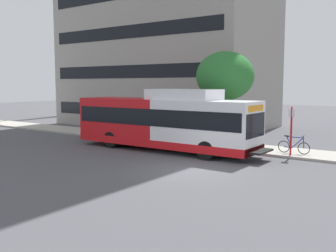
{
  "coord_description": "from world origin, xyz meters",
  "views": [
    {
      "loc": [
        -14.6,
        -9.27,
        3.92
      ],
      "look_at": [
        2.91,
        3.21,
        1.6
      ],
      "focal_mm": 41.35,
      "sensor_mm": 36.0,
      "label": 1
    }
  ],
  "objects_px": {
    "transit_bus": "(164,122)",
    "bicycle_parked": "(294,146)",
    "bus_stop_sign_pole": "(291,127)",
    "street_tree_near_stop": "(225,76)"
  },
  "relations": [
    {
      "from": "bus_stop_sign_pole",
      "to": "street_tree_near_stop",
      "type": "height_order",
      "value": "street_tree_near_stop"
    },
    {
      "from": "bicycle_parked",
      "to": "street_tree_near_stop",
      "type": "distance_m",
      "value": 6.41
    },
    {
      "from": "bus_stop_sign_pole",
      "to": "bicycle_parked",
      "type": "height_order",
      "value": "bus_stop_sign_pole"
    },
    {
      "from": "transit_bus",
      "to": "bicycle_parked",
      "type": "distance_m",
      "value": 7.45
    },
    {
      "from": "transit_bus",
      "to": "bicycle_parked",
      "type": "height_order",
      "value": "transit_bus"
    },
    {
      "from": "bus_stop_sign_pole",
      "to": "bicycle_parked",
      "type": "bearing_deg",
      "value": 2.68
    },
    {
      "from": "bicycle_parked",
      "to": "street_tree_near_stop",
      "type": "height_order",
      "value": "street_tree_near_stop"
    },
    {
      "from": "bicycle_parked",
      "to": "street_tree_near_stop",
      "type": "xyz_separation_m",
      "value": [
        1.3,
        4.94,
        3.88
      ]
    },
    {
      "from": "bus_stop_sign_pole",
      "to": "street_tree_near_stop",
      "type": "distance_m",
      "value": 6.02
    },
    {
      "from": "street_tree_near_stop",
      "to": "bicycle_parked",
      "type": "bearing_deg",
      "value": -104.77
    }
  ]
}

